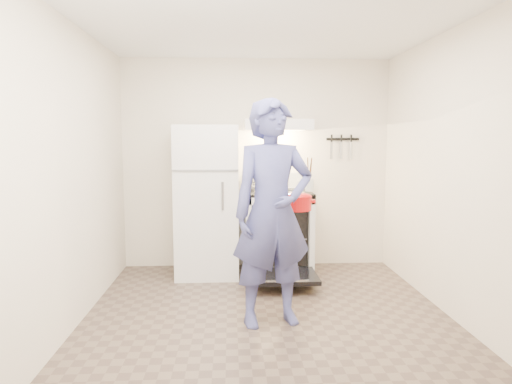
% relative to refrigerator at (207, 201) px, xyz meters
% --- Properties ---
extents(floor, '(3.60, 3.60, 0.00)m').
position_rel_refrigerator_xyz_m(floor, '(0.58, -1.45, -0.85)').
color(floor, brown).
rests_on(floor, ground).
extents(back_wall, '(3.20, 0.02, 2.50)m').
position_rel_refrigerator_xyz_m(back_wall, '(0.58, 0.35, 0.40)').
color(back_wall, beige).
rests_on(back_wall, ground).
extents(refrigerator, '(0.70, 0.70, 1.70)m').
position_rel_refrigerator_xyz_m(refrigerator, '(0.00, 0.00, 0.00)').
color(refrigerator, silver).
rests_on(refrigerator, floor).
extents(stove_body, '(0.76, 0.65, 0.92)m').
position_rel_refrigerator_xyz_m(stove_body, '(0.81, 0.02, -0.39)').
color(stove_body, silver).
rests_on(stove_body, floor).
extents(cooktop, '(0.76, 0.65, 0.03)m').
position_rel_refrigerator_xyz_m(cooktop, '(0.81, 0.02, 0.09)').
color(cooktop, black).
rests_on(cooktop, stove_body).
extents(backsplash, '(0.76, 0.07, 0.20)m').
position_rel_refrigerator_xyz_m(backsplash, '(0.81, 0.31, 0.20)').
color(backsplash, silver).
rests_on(backsplash, cooktop).
extents(oven_door, '(0.70, 0.54, 0.04)m').
position_rel_refrigerator_xyz_m(oven_door, '(0.81, -0.57, -0.72)').
color(oven_door, black).
rests_on(oven_door, floor).
extents(oven_rack, '(0.60, 0.52, 0.01)m').
position_rel_refrigerator_xyz_m(oven_rack, '(0.81, 0.02, -0.41)').
color(oven_rack, slate).
rests_on(oven_rack, stove_body).
extents(range_hood, '(0.76, 0.50, 0.12)m').
position_rel_refrigerator_xyz_m(range_hood, '(0.81, 0.10, 0.86)').
color(range_hood, silver).
rests_on(range_hood, back_wall).
extents(knife_strip, '(0.40, 0.02, 0.03)m').
position_rel_refrigerator_xyz_m(knife_strip, '(1.63, 0.33, 0.70)').
color(knife_strip, black).
rests_on(knife_strip, back_wall).
extents(pizza_stone, '(0.35, 0.35, 0.02)m').
position_rel_refrigerator_xyz_m(pizza_stone, '(0.91, 0.10, -0.40)').
color(pizza_stone, olive).
rests_on(pizza_stone, oven_rack).
extents(tea_kettle, '(0.25, 0.21, 0.31)m').
position_rel_refrigerator_xyz_m(tea_kettle, '(0.60, 0.22, 0.25)').
color(tea_kettle, silver).
rests_on(tea_kettle, cooktop).
extents(utensil_jar, '(0.11, 0.11, 0.13)m').
position_rel_refrigerator_xyz_m(utensil_jar, '(1.13, -0.24, 0.20)').
color(utensil_jar, silver).
rests_on(utensil_jar, cooktop).
extents(person, '(0.77, 0.60, 1.88)m').
position_rel_refrigerator_xyz_m(person, '(0.61, -1.46, 0.09)').
color(person, navy).
rests_on(person, floor).
extents(dutch_oven, '(0.34, 0.27, 0.22)m').
position_rel_refrigerator_xyz_m(dutch_oven, '(0.87, -1.09, 0.12)').
color(dutch_oven, red).
rests_on(dutch_oven, person).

